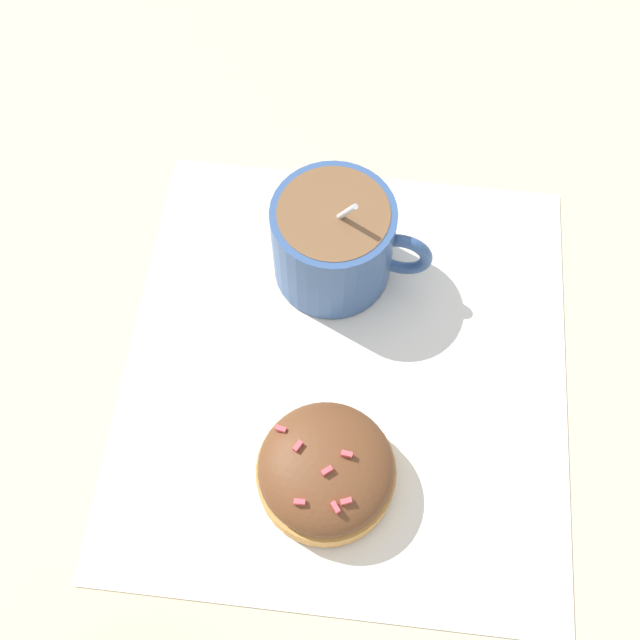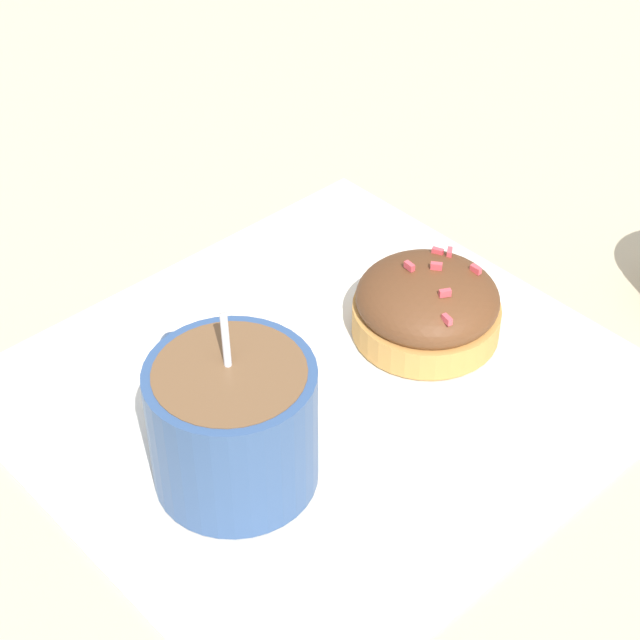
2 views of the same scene
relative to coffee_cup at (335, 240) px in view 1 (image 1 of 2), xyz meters
The scene contains 4 objects.
ground_plane 0.09m from the coffee_cup, behind, with size 3.00×3.00×0.00m, color #C6B793.
paper_napkin 0.09m from the coffee_cup, behind, with size 0.36×0.34×0.00m.
coffee_cup is the anchor object (origin of this frame).
frosted_pastry 0.16m from the coffee_cup, behind, with size 0.09×0.09×0.05m.
Camera 1 is at (-0.21, 0.01, 0.50)m, focal length 42.00 mm.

